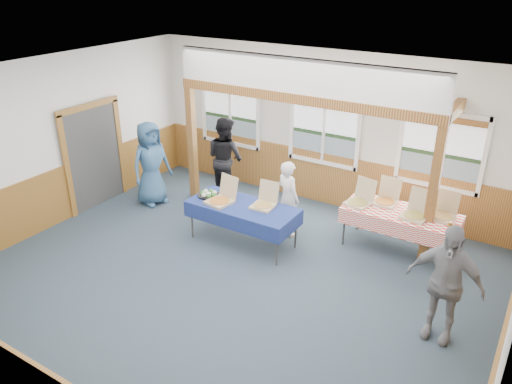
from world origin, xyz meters
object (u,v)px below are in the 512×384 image
Objects in this scene: woman_black at (225,158)px; person_grey at (444,283)px; table_right at (401,214)px; man_blue at (151,163)px; table_left at (243,208)px; woman_white at (288,198)px.

person_grey is at bearing 169.78° from woman_black.
table_right is 5.10m from man_blue.
table_left is 2.77m from table_right.
man_blue reaches higher than table_left.
man_blue is (-5.02, -0.83, 0.19)m from table_right.
woman_black is 1.04× the size of person_grey.
man_blue is at bearing 28.06° from woman_white.
person_grey reaches higher than woman_white.
table_left and table_right have the same top height.
table_right is 3.92m from woman_black.
woman_black reaches higher than person_grey.
woman_white is 2.10m from woman_black.
woman_black is 1.56m from man_blue.
table_left is at bearing 171.35° from person_grey.
woman_white is at bearing -141.29° from table_right.
woman_black is at bearing 136.40° from table_left.
person_grey is (6.18, -1.11, -0.03)m from man_blue.
person_grey is at bearing -86.52° from man_blue.
man_blue reaches higher than person_grey.
table_left is 1.13× the size of man_blue.
table_left is at bearing -85.47° from man_blue.
person_grey is at bearing -35.48° from table_right.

